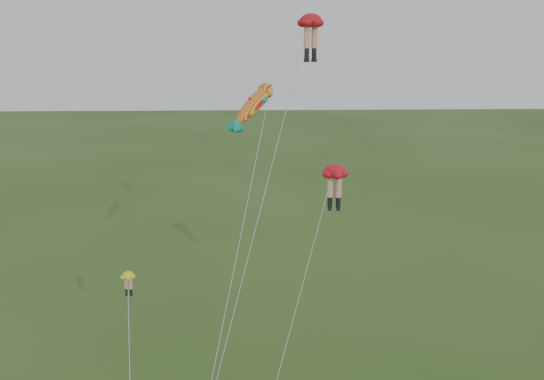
{
  "coord_description": "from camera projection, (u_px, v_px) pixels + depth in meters",
  "views": [
    {
      "loc": [
        1.64,
        -26.55,
        20.68
      ],
      "look_at": [
        2.92,
        6.0,
        12.43
      ],
      "focal_mm": 40.0,
      "sensor_mm": 36.0,
      "label": 1
    }
  ],
  "objects": [
    {
      "name": "legs_kite_yellow",
      "position": [
        128.0,
        293.0,
        30.6
      ],
      "size": [
        1.16,
        5.36,
        9.11
      ],
      "rotation": [
        0.0,
        0.0,
        -0.15
      ],
      "color": "yellow",
      "rests_on": "ground"
    },
    {
      "name": "legs_kite_red_high",
      "position": [
        309.0,
        30.0,
        33.32
      ],
      "size": [
        7.5,
        10.64,
        21.95
      ],
      "rotation": [
        0.0,
        0.0,
        0.38
      ],
      "color": "red",
      "rests_on": "ground"
    },
    {
      "name": "fish_kite",
      "position": [
        254.0,
        106.0,
        31.71
      ],
      "size": [
        4.78,
        9.57,
        18.58
      ],
      "rotation": [
        0.58,
        0.0,
        -0.71
      ],
      "color": "gold",
      "rests_on": "ground"
    },
    {
      "name": "legs_kite_red_mid",
      "position": [
        334.0,
        177.0,
        35.4
      ],
      "size": [
        5.89,
        9.59,
        13.47
      ],
      "rotation": [
        0.0,
        0.0,
        -0.12
      ],
      "color": "red",
      "rests_on": "ground"
    }
  ]
}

